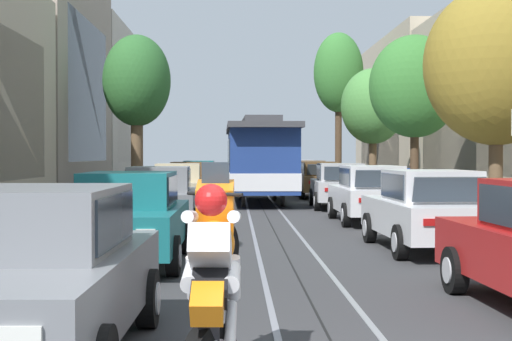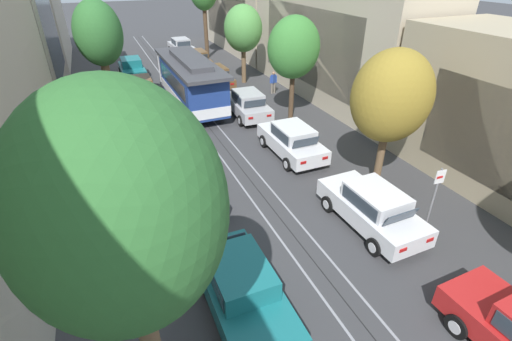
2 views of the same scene
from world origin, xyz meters
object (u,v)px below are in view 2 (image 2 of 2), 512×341
(parked_car_silver_far_right, at_px, (181,46))
(street_tree_kerb_left_second, at_px, (99,35))
(street_tree_kerb_right_fourth, at_px, (243,29))
(street_sign_post, at_px, (434,196))
(parked_car_teal_sixth_left, at_px, (132,68))
(parked_car_teal_second_left, at_px, (242,288))
(street_tree_kerb_right_mid, at_px, (294,48))
(parked_car_white_mid_right, at_px, (292,140))
(cable_car_trolley, at_px, (192,83))
(parked_car_grey_mid_left, at_px, (186,181))
(parked_car_silver_fourth_right, at_px, (247,104))
(parked_car_beige_fourth_left, at_px, (156,121))
(street_tree_kerb_left_near, at_px, (121,210))
(parked_car_brown_fifth_right, at_px, (215,77))
(street_tree_kerb_right_second, at_px, (392,97))
(parked_car_white_second_right, at_px, (372,207))
(parked_car_brown_fifth_left, at_px, (141,89))
(parked_car_brown_sixth_right, at_px, (197,59))
(pedestrian_on_left_pavement, at_px, (273,81))

(parked_car_silver_far_right, xyz_separation_m, street_tree_kerb_left_second, (-7.73, -14.87, 3.94))
(street_tree_kerb_right_fourth, height_order, street_sign_post, street_tree_kerb_right_fourth)
(parked_car_teal_sixth_left, xyz_separation_m, parked_car_silver_far_right, (5.64, 7.06, 0.00))
(parked_car_teal_second_left, relative_size, street_tree_kerb_right_mid, 0.74)
(parked_car_white_mid_right, bearing_deg, cable_car_trolley, 108.39)
(cable_car_trolley, bearing_deg, street_tree_kerb_left_second, 168.61)
(parked_car_silver_far_right, bearing_deg, parked_car_grey_mid_left, -102.45)
(street_tree_kerb_left_second, xyz_separation_m, street_sign_post, (9.05, -16.70, -3.03))
(parked_car_teal_second_left, bearing_deg, street_tree_kerb_right_mid, 57.06)
(parked_car_silver_fourth_right, height_order, cable_car_trolley, cable_car_trolley)
(parked_car_beige_fourth_left, bearing_deg, street_tree_kerb_left_second, 114.53)
(parked_car_silver_far_right, relative_size, street_tree_kerb_left_near, 0.59)
(parked_car_brown_fifth_right, relative_size, street_tree_kerb_right_second, 0.77)
(parked_car_white_mid_right, height_order, street_tree_kerb_left_second, street_tree_kerb_left_second)
(street_tree_kerb_right_second, bearing_deg, street_sign_post, -102.40)
(parked_car_white_second_right, bearing_deg, parked_car_beige_fourth_left, 117.26)
(parked_car_brown_fifth_left, xyz_separation_m, parked_car_white_mid_right, (5.67, -11.17, 0.00))
(parked_car_grey_mid_left, xyz_separation_m, parked_car_white_second_right, (5.70, -4.35, 0.00))
(parked_car_grey_mid_left, height_order, parked_car_brown_sixth_right, same)
(parked_car_white_second_right, height_order, parked_car_silver_far_right, same)
(parked_car_teal_sixth_left, bearing_deg, parked_car_brown_sixth_right, 9.26)
(parked_car_grey_mid_left, distance_m, parked_car_teal_sixth_left, 18.90)
(parked_car_teal_sixth_left, distance_m, street_tree_kerb_left_second, 9.00)
(parked_car_white_second_right, bearing_deg, street_tree_kerb_left_near, -154.13)
(street_tree_kerb_right_fourth, bearing_deg, street_sign_post, -92.81)
(parked_car_grey_mid_left, relative_size, street_tree_kerb_right_second, 0.77)
(street_tree_kerb_left_second, bearing_deg, parked_car_silver_fourth_right, -25.95)
(parked_car_teal_second_left, relative_size, cable_car_trolley, 0.48)
(parked_car_teal_second_left, relative_size, parked_car_beige_fourth_left, 0.99)
(parked_car_teal_second_left, xyz_separation_m, street_tree_kerb_left_near, (-2.47, -2.28, 4.83))
(parked_car_brown_fifth_left, bearing_deg, street_tree_kerb_left_second, -137.92)
(parked_car_white_second_right, relative_size, street_tree_kerb_right_mid, 0.74)
(parked_car_white_second_right, distance_m, parked_car_white_mid_right, 6.06)
(parked_car_brown_sixth_right, xyz_separation_m, street_tree_kerb_left_near, (-8.11, -28.09, 4.83))
(parked_car_grey_mid_left, xyz_separation_m, street_sign_post, (7.05, -5.61, 0.91))
(parked_car_white_mid_right, distance_m, street_tree_kerb_right_fourth, 13.13)
(parked_car_grey_mid_left, bearing_deg, parked_car_white_mid_right, 16.83)
(parked_car_grey_mid_left, distance_m, street_tree_kerb_right_mid, 10.59)
(parked_car_brown_fifth_right, relative_size, parked_car_silver_far_right, 1.00)
(parked_car_white_second_right, xyz_separation_m, street_tree_kerb_left_near, (-8.09, -3.93, 4.83))
(pedestrian_on_left_pavement, bearing_deg, parked_car_brown_fifth_right, 138.32)
(parked_car_white_mid_right, height_order, parked_car_silver_fourth_right, same)
(parked_car_teal_second_left, distance_m, parked_car_silver_fourth_right, 14.48)
(parked_car_beige_fourth_left, distance_m, parked_car_brown_sixth_right, 14.22)
(parked_car_grey_mid_left, xyz_separation_m, street_tree_kerb_left_second, (-2.00, 11.09, 3.94))
(parked_car_brown_fifth_left, bearing_deg, pedestrian_on_left_pavement, -12.79)
(pedestrian_on_left_pavement, bearing_deg, parked_car_grey_mid_left, -129.63)
(parked_car_teal_second_left, xyz_separation_m, cable_car_trolley, (2.80, 16.10, 0.86))
(street_tree_kerb_right_mid, bearing_deg, parked_car_silver_fourth_right, 152.08)
(parked_car_silver_fourth_right, height_order, street_tree_kerb_right_second, street_tree_kerb_right_second)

